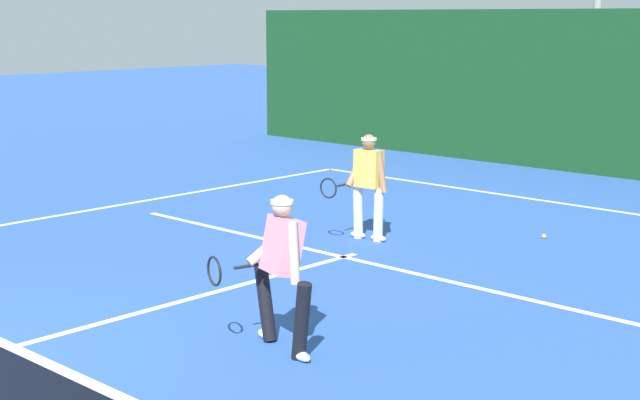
% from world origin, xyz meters
% --- Properties ---
extents(court_line_baseline_far, '(10.35, 0.10, 0.01)m').
position_xyz_m(court_line_baseline_far, '(0.00, 11.53, 0.00)').
color(court_line_baseline_far, white).
rests_on(court_line_baseline_far, ground_plane).
extents(court_line_service, '(8.44, 0.10, 0.01)m').
position_xyz_m(court_line_service, '(0.00, 6.17, 0.00)').
color(court_line_service, white).
rests_on(court_line_service, ground_plane).
extents(court_line_centre, '(0.10, 6.40, 0.01)m').
position_xyz_m(court_line_centre, '(0.00, 3.20, 0.00)').
color(court_line_centre, white).
rests_on(court_line_centre, ground_plane).
extents(player_near, '(1.05, 0.88, 1.53)m').
position_xyz_m(player_near, '(1.96, 3.08, 0.83)').
color(player_near, black).
rests_on(player_near, ground_plane).
extents(player_far, '(0.69, 0.84, 1.53)m').
position_xyz_m(player_far, '(-0.44, 7.17, 0.84)').
color(player_far, silver).
rests_on(player_far, ground_plane).
extents(tennis_ball, '(0.07, 0.07, 0.07)m').
position_xyz_m(tennis_ball, '(1.40, 8.98, 0.03)').
color(tennis_ball, '#D1E033').
rests_on(tennis_ball, ground_plane).
extents(back_fence_windscreen, '(20.76, 0.12, 3.32)m').
position_xyz_m(back_fence_windscreen, '(0.00, 14.72, 1.66)').
color(back_fence_windscreen, '#133E1B').
rests_on(back_fence_windscreen, ground_plane).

